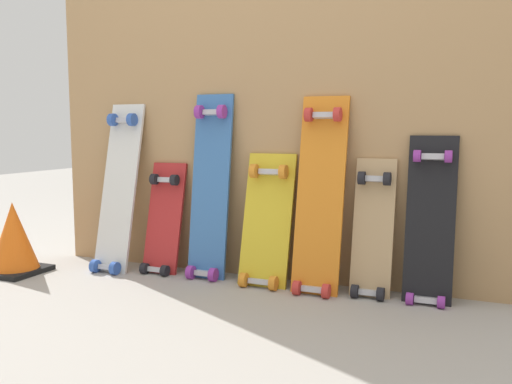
% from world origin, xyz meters
% --- Properties ---
extents(ground_plane, '(12.00, 12.00, 0.00)m').
position_xyz_m(ground_plane, '(0.00, 0.00, 0.00)').
color(ground_plane, '#9E9991').
extents(plywood_wall_panel, '(2.30, 0.04, 1.57)m').
position_xyz_m(plywood_wall_panel, '(0.00, 0.07, 0.78)').
color(plywood_wall_panel, tan).
rests_on(plywood_wall_panel, ground).
extents(skateboard_white, '(0.19, 0.28, 0.90)m').
position_xyz_m(skateboard_white, '(-0.75, -0.07, 0.38)').
color(skateboard_white, silver).
rests_on(skateboard_white, ground).
extents(skateboard_red, '(0.19, 0.20, 0.61)m').
position_xyz_m(skateboard_red, '(-0.51, -0.04, 0.23)').
color(skateboard_red, '#B22626').
rests_on(skateboard_red, ground).
extents(skateboard_blue, '(0.19, 0.20, 0.94)m').
position_xyz_m(skateboard_blue, '(-0.26, -0.03, 0.41)').
color(skateboard_blue, '#386BAD').
rests_on(skateboard_blue, ground).
extents(skateboard_yellow, '(0.23, 0.22, 0.66)m').
position_xyz_m(skateboard_yellow, '(0.04, -0.05, 0.27)').
color(skateboard_yellow, gold).
rests_on(skateboard_yellow, ground).
extents(skateboard_orange, '(0.21, 0.24, 0.92)m').
position_xyz_m(skateboard_orange, '(0.29, -0.05, 0.39)').
color(skateboard_orange, orange).
rests_on(skateboard_orange, ground).
extents(skateboard_natural, '(0.17, 0.19, 0.65)m').
position_xyz_m(skateboard_natural, '(0.52, -0.03, 0.26)').
color(skateboard_natural, tan).
rests_on(skateboard_natural, ground).
extents(skateboard_black, '(0.20, 0.19, 0.75)m').
position_xyz_m(skateboard_black, '(0.75, -0.03, 0.31)').
color(skateboard_black, black).
rests_on(skateboard_black, ground).
extents(traffic_cone, '(0.27, 0.27, 0.35)m').
position_xyz_m(traffic_cone, '(-1.17, -0.35, 0.17)').
color(traffic_cone, black).
rests_on(traffic_cone, ground).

